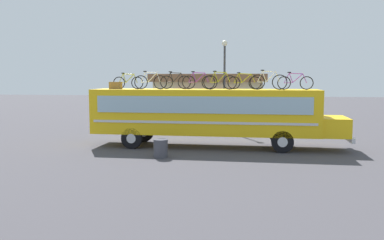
# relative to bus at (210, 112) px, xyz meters

# --- Properties ---
(ground_plane) EXTENTS (120.00, 120.00, 0.00)m
(ground_plane) POSITION_rel_bus_xyz_m (-0.27, -0.00, -1.79)
(ground_plane) COLOR #423F44
(bus) EXTENTS (12.89, 2.58, 2.98)m
(bus) POSITION_rel_bus_xyz_m (0.00, 0.00, 0.00)
(bus) COLOR yellow
(bus) RESTS_ON ground
(luggage_bag_1) EXTENTS (0.62, 0.35, 0.37)m
(luggage_bag_1) POSITION_rel_bus_xyz_m (-4.88, -0.36, 1.37)
(luggage_bag_1) COLOR olive
(luggage_bag_1) RESTS_ON bus
(rooftop_bicycle_1) EXTENTS (1.63, 0.44, 0.86)m
(rooftop_bicycle_1) POSITION_rel_bus_xyz_m (-4.27, -0.16, 1.54)
(rooftop_bicycle_1) COLOR black
(rooftop_bicycle_1) RESTS_ON bus
(rooftop_bicycle_2) EXTENTS (1.73, 0.44, 0.94)m
(rooftop_bicycle_2) POSITION_rel_bus_xyz_m (-3.03, -0.31, 1.57)
(rooftop_bicycle_2) COLOR black
(rooftop_bicycle_2) RESTS_ON bus
(rooftop_bicycle_3) EXTENTS (1.65, 0.44, 0.93)m
(rooftop_bicycle_3) POSITION_rel_bus_xyz_m (-1.86, 0.38, 1.57)
(rooftop_bicycle_3) COLOR black
(rooftop_bicycle_3) RESTS_ON bus
(rooftop_bicycle_4) EXTENTS (1.73, 0.44, 0.93)m
(rooftop_bicycle_4) POSITION_rel_bus_xyz_m (-0.60, 0.09, 1.57)
(rooftop_bicycle_4) COLOR black
(rooftop_bicycle_4) RESTS_ON bus
(rooftop_bicycle_5) EXTENTS (1.68, 0.44, 0.94)m
(rooftop_bicycle_5) POSITION_rel_bus_xyz_m (0.55, -0.36, 1.57)
(rooftop_bicycle_5) COLOR black
(rooftop_bicycle_5) RESTS_ON bus
(rooftop_bicycle_6) EXTENTS (1.73, 0.44, 0.87)m
(rooftop_bicycle_6) POSITION_rel_bus_xyz_m (1.74, 0.38, 1.55)
(rooftop_bicycle_6) COLOR black
(rooftop_bicycle_6) RESTS_ON bus
(rooftop_bicycle_7) EXTENTS (1.82, 0.44, 0.98)m
(rooftop_bicycle_7) POSITION_rel_bus_xyz_m (2.93, -0.28, 1.59)
(rooftop_bicycle_7) COLOR black
(rooftop_bicycle_7) RESTS_ON bus
(rooftop_bicycle_8) EXTENTS (1.74, 0.44, 0.88)m
(rooftop_bicycle_8) POSITION_rel_bus_xyz_m (4.23, -0.07, 1.55)
(rooftop_bicycle_8) COLOR black
(rooftop_bicycle_8) RESTS_ON bus
(roadside_building) EXTENTS (9.57, 8.75, 3.89)m
(roadside_building) POSITION_rel_bus_xyz_m (-1.56, 15.72, 0.19)
(roadside_building) COLOR beige
(roadside_building) RESTS_ON ground
(trash_bin) EXTENTS (0.64, 0.64, 0.82)m
(trash_bin) POSITION_rel_bus_xyz_m (-1.84, -3.16, -1.38)
(trash_bin) COLOR #3F3F47
(trash_bin) RESTS_ON ground
(street_lamp) EXTENTS (0.37, 0.37, 6.01)m
(street_lamp) POSITION_rel_bus_xyz_m (0.26, 6.33, 2.00)
(street_lamp) COLOR #38383D
(street_lamp) RESTS_ON ground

